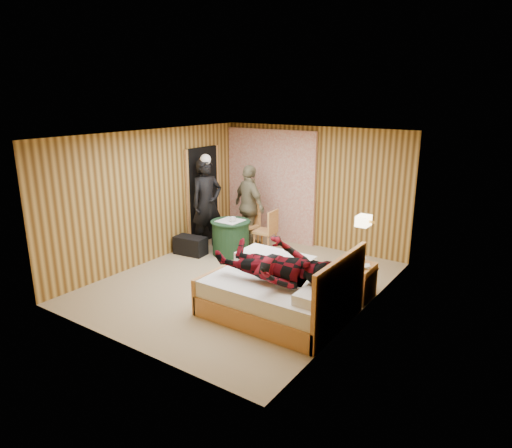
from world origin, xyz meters
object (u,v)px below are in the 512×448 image
Objects in this scene: wall_lamp at (364,221)px; round_table at (231,237)px; nightstand at (359,281)px; man_at_table at (250,206)px; duffel_bag at (191,245)px; man_on_bed at (275,255)px; chair_far at (249,221)px; bed at (281,293)px; woman_standing at (207,204)px; chair_near at (268,228)px.

round_table is (-2.98, 0.60, -0.95)m from wall_lamp.
man_at_table reaches higher than nightstand.
man_on_bed is (2.86, -1.38, 0.79)m from duffel_bag.
chair_far reaches higher than duffel_bag.
chair_far is at bearing 133.74° from bed.
bed is 2.72m from round_table.
bed is at bearing -36.78° from round_table.
duffel_bag is 1.48m from man_at_table.
woman_standing reaches higher than wall_lamp.
wall_lamp is 1.01m from nightstand.
duffel_bag is 0.34× the size of woman_standing.
nightstand is 2.58m from chair_near.
chair_near is 0.51× the size of man_at_table.
bed reaches higher than duffel_bag.
woman_standing is (-3.62, 0.65, -0.36)m from wall_lamp.
chair_near is at bearing 124.58° from man_on_bed.
nightstand is 3.15m from chair_far.
bed reaches higher than chair_near.
round_table is at bearing -52.75° from chair_near.
man_at_table is (0.65, 0.61, -0.08)m from woman_standing.
bed is at bearing 156.32° from man_at_table.
chair_far is 1.34m from duffel_bag.
man_at_table is at bearing 157.91° from nightstand.
wall_lamp is 0.15× the size of man_at_table.
round_table is (-2.93, 0.53, 0.06)m from nightstand.
woman_standing reaches higher than nightstand.
bed is at bearing -28.36° from duffel_bag.
nightstand is at bearing 55.50° from bed.
man_at_table is at bearing 133.58° from bed.
chair_far is (-2.16, 2.26, 0.23)m from bed.
wall_lamp is at bearing -11.39° from round_table.
wall_lamp is 3.70m from woman_standing.
nightstand is 0.34× the size of man_at_table.
chair_near is at bearing 155.30° from wall_lamp.
wall_lamp is at bearing -79.37° from woman_standing.
chair_far is 0.32m from man_at_table.
bed is 1.13× the size of man_on_bed.
round_table is 0.83m from man_at_table.
duffel_bag is at bearing 154.22° from man_on_bed.
duffel_bag is 0.92m from woman_standing.
chair_near is (-2.40, 1.10, -0.78)m from wall_lamp.
man_on_bed is at bearing -40.11° from round_table.
wall_lamp is 0.45× the size of nightstand.
chair_far is at bearing -106.68° from chair_near.
man_on_bed is (2.20, -1.86, 0.61)m from round_table.
woman_standing is at bearing 170.79° from nightstand.
nightstand is 3.59m from duffel_bag.
woman_standing is 3.43m from man_on_bed.
nightstand is 3.22m from man_at_table.
woman_standing is (-2.82, 1.68, 0.63)m from bed.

